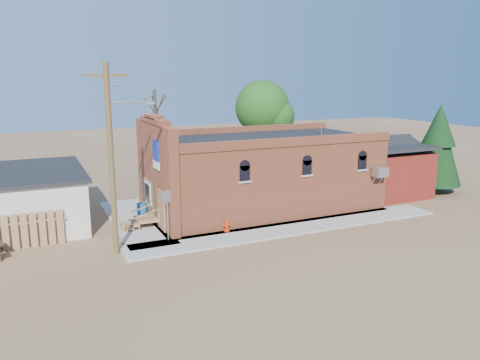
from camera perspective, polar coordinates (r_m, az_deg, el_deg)
name	(u,v)px	position (r m, az deg, el deg)	size (l,w,h in m)	color
ground	(277,237)	(25.11, 4.58, -6.97)	(120.00, 120.00, 0.00)	brown
sidewalk_south	(293,228)	(26.56, 6.47, -5.84)	(19.00, 2.20, 0.08)	#9E9991
sidewalk_west	(135,221)	(28.40, -12.74, -4.87)	(2.60, 10.00, 0.08)	#9E9991
brick_bar	(259,173)	(29.93, 2.28, 0.85)	(16.40, 7.97, 6.30)	#C05E3A
red_shed	(379,163)	(35.45, 16.64, 2.02)	(5.40, 6.40, 4.30)	#632311
wood_fence	(10,233)	(25.55, -26.20, -5.78)	(5.20, 0.10, 1.80)	#8F5C40
utility_pole	(112,156)	(22.40, -15.32, 2.87)	(3.12, 0.26, 9.00)	#503B20
tree_bare_near	(155,111)	(34.82, -10.30, 8.29)	(2.80, 2.80, 7.65)	#4D3A2C
tree_leafy	(262,108)	(38.52, 2.72, 8.79)	(4.40, 4.40, 8.15)	#4D3A2C
evergreen_tree	(438,143)	(36.97, 23.00, 4.22)	(3.60, 3.60, 6.50)	#4D3A2C
fire_hydrant	(227,225)	(25.60, -1.62, -5.52)	(0.43, 0.42, 0.73)	#BA280A
stop_sign	(167,201)	(24.08, -8.87, -2.59)	(0.70, 0.31, 2.69)	#97979C
trash_barrel	(142,211)	(28.60, -11.86, -3.67)	(0.59, 0.59, 0.91)	#1C568E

